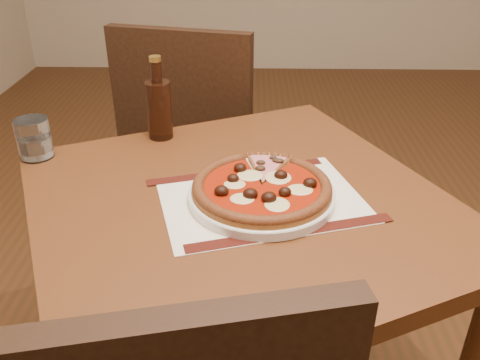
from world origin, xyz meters
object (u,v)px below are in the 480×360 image
plate (262,195)px  bottle (159,107)px  water_glass (34,138)px  chair_far (196,141)px  pizza (262,187)px  table (240,239)px

plate → bottle: 0.40m
bottle → water_glass: bearing=-156.3°
chair_far → water_glass: bearing=73.9°
chair_far → pizza: chair_far is taller
chair_far → plate: chair_far is taller
chair_far → bottle: bottle is taller
pizza → plate: bearing=87.3°
bottle → plate: bearing=-50.3°
chair_far → bottle: (-0.04, -0.43, 0.29)m
plate → water_glass: 0.55m
water_glass → pizza: bearing=-19.2°
chair_far → table: bearing=116.7°
plate → bottle: (-0.25, 0.30, 0.07)m
table → water_glass: bearing=160.0°
table → plate: bearing=-9.4°
plate → water_glass: bearing=160.8°
pizza → table: bearing=170.0°
water_glass → bottle: (0.27, 0.12, 0.03)m
pizza → bottle: size_ratio=1.34×
plate → pizza: bearing=-92.7°
table → bottle: bearing=125.1°
table → bottle: (-0.21, 0.29, 0.18)m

